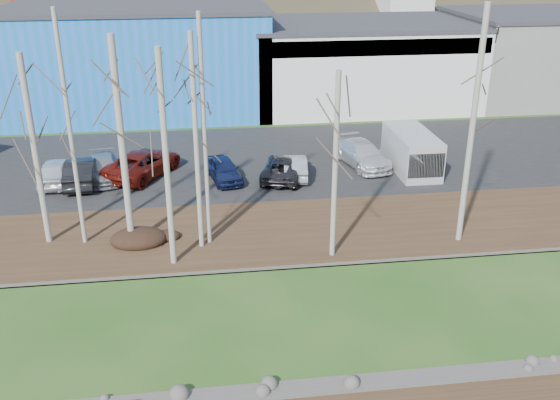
{
  "coord_description": "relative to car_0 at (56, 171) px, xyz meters",
  "views": [
    {
      "loc": [
        -1.6,
        -12.53,
        13.34
      ],
      "look_at": [
        1.8,
        12.66,
        2.5
      ],
      "focal_mm": 40.0,
      "sensor_mm": 36.0,
      "label": 1
    }
  ],
  "objects": [
    {
      "name": "building_blue",
      "position": [
        3.83,
        16.61,
        3.28
      ],
      "size": [
        20.4,
        12.24,
        8.3
      ],
      "color": "#1A72BE",
      "rests_on": "ground"
    },
    {
      "name": "birch_3",
      "position": [
        8.45,
        -8.74,
        4.46
      ],
      "size": [
        0.2,
        0.2,
        10.37
      ],
      "color": "#B7B0A5",
      "rests_on": "far_bank"
    },
    {
      "name": "building_white",
      "position": [
        21.83,
        16.59,
        2.54
      ],
      "size": [
        18.36,
        12.24,
        6.8
      ],
      "color": "white",
      "rests_on": "ground"
    },
    {
      "name": "building_grey",
      "position": [
        37.83,
        16.61,
        2.78
      ],
      "size": [
        14.28,
        12.24,
        7.3
      ],
      "color": "slate",
      "rests_on": "ground"
    },
    {
      "name": "birch_7",
      "position": [
        20.07,
        -10.04,
        4.63
      ],
      "size": [
        0.26,
        0.26,
        10.7
      ],
      "color": "#B7B0A5",
      "rests_on": "far_bank"
    },
    {
      "name": "birch_0",
      "position": [
        1.02,
        -7.65,
        3.64
      ],
      "size": [
        0.28,
        0.28,
        8.73
      ],
      "color": "#B7B0A5",
      "rests_on": "far_bank"
    },
    {
      "name": "birch_4",
      "position": [
        6.84,
        -10.52,
        3.93
      ],
      "size": [
        0.25,
        0.25,
        9.31
      ],
      "color": "#B7B0A5",
      "rests_on": "far_bank"
    },
    {
      "name": "car_7",
      "position": [
        18.14,
        0.54,
        0.0
      ],
      "size": [
        3.09,
        5.41,
        1.48
      ],
      "primitive_type": "imported",
      "rotation": [
        0.0,
        0.0,
        0.21
      ],
      "color": "silver",
      "rests_on": "parking_lot"
    },
    {
      "name": "car_3",
      "position": [
        2.58,
        0.3,
        -0.09
      ],
      "size": [
        2.42,
        4.66,
        1.29
      ],
      "primitive_type": "imported",
      "rotation": [
        0.0,
        0.0,
        0.14
      ],
      "color": "#9A9CA1",
      "rests_on": "parking_lot"
    },
    {
      "name": "far_bank_rocks",
      "position": [
        9.83,
        -11.09,
        -0.87
      ],
      "size": [
        80.0,
        0.8,
        0.46
      ],
      "primitive_type": null,
      "color": "#47423D",
      "rests_on": "ground"
    },
    {
      "name": "birch_2",
      "position": [
        4.88,
        -8.41,
        4.04
      ],
      "size": [
        0.31,
        0.31,
        9.52
      ],
      "color": "#B7B0A5",
      "rests_on": "far_bank"
    },
    {
      "name": "car_1",
      "position": [
        1.46,
        -0.35,
        0.02
      ],
      "size": [
        1.78,
        4.66,
        1.52
      ],
      "primitive_type": "imported",
      "rotation": [
        0.0,
        0.0,
        3.18
      ],
      "color": "black",
      "rests_on": "parking_lot"
    },
    {
      "name": "birch_5",
      "position": [
        8.08,
        -9.09,
        4.1
      ],
      "size": [
        0.22,
        0.22,
        9.66
      ],
      "color": "#B7B0A5",
      "rests_on": "far_bank"
    },
    {
      "name": "birch_6",
      "position": [
        13.85,
        -10.74,
        3.4
      ],
      "size": [
        0.23,
        0.23,
        8.25
      ],
      "color": "#B7B0A5",
      "rests_on": "far_bank"
    },
    {
      "name": "car_2",
      "position": [
        4.84,
        0.52,
        0.04
      ],
      "size": [
        4.99,
        6.09,
        1.54
      ],
      "primitive_type": "imported",
      "rotation": [
        0.0,
        0.0,
        2.62
      ],
      "color": "maroon",
      "rests_on": "parking_lot"
    },
    {
      "name": "car_5",
      "position": [
        13.71,
        -0.87,
        -0.1
      ],
      "size": [
        1.77,
        3.99,
        1.27
      ],
      "primitive_type": "imported",
      "rotation": [
        0.0,
        0.0,
        3.03
      ],
      "color": "#B9B9BB",
      "rests_on": "parking_lot"
    },
    {
      "name": "birch_1",
      "position": [
        2.69,
        -7.97,
        4.55
      ],
      "size": [
        0.2,
        0.2,
        10.54
      ],
      "color": "#B7B0A5",
      "rests_on": "far_bank"
    },
    {
      "name": "parking_lot",
      "position": [
        9.83,
        2.61,
        -0.8
      ],
      "size": [
        80.0,
        14.0,
        0.14
      ],
      "primitive_type": "cube",
      "color": "black",
      "rests_on": "ground"
    },
    {
      "name": "near_bank_rocks",
      "position": [
        9.83,
        -19.29,
        -0.87
      ],
      "size": [
        80.0,
        0.8,
        0.5
      ],
      "primitive_type": null,
      "color": "#47423D",
      "rests_on": "ground"
    },
    {
      "name": "van_white",
      "position": [
        20.89,
        -0.78,
        0.43
      ],
      "size": [
        2.25,
        5.34,
        2.33
      ],
      "rotation": [
        0.0,
        0.0,
        -0.01
      ],
      "color": "silver",
      "rests_on": "parking_lot"
    },
    {
      "name": "car_4",
      "position": [
        9.52,
        -0.85,
        -0.08
      ],
      "size": [
        2.35,
        4.09,
        1.31
      ],
      "primitive_type": "imported",
      "rotation": [
        0.0,
        0.0,
        0.22
      ],
      "color": "#19234F",
      "rests_on": "parking_lot"
    },
    {
      "name": "dirt_mound",
      "position": [
        5.19,
        -8.41,
        -0.47
      ],
      "size": [
        2.61,
        1.84,
        0.51
      ],
      "primitive_type": "ellipsoid",
      "color": "black",
      "rests_on": "far_bank"
    },
    {
      "name": "car_6",
      "position": [
        13.01,
        -0.98,
        -0.08
      ],
      "size": [
        3.39,
        5.13,
        1.31
      ],
      "primitive_type": "imported",
      "rotation": [
        0.0,
        0.0,
        2.86
      ],
      "color": "#29282B",
      "rests_on": "parking_lot"
    },
    {
      "name": "far_bank",
      "position": [
        9.83,
        -7.89,
        -0.8
      ],
      "size": [
        80.0,
        7.0,
        0.15
      ],
      "primitive_type": "cube",
      "color": "#382616",
      "rests_on": "ground"
    },
    {
      "name": "car_0",
      "position": [
        0.0,
        0.0,
        0.0
      ],
      "size": [
        1.8,
        4.33,
        1.47
      ],
      "primitive_type": "imported",
      "rotation": [
        0.0,
        0.0,
        3.16
      ],
      "color": "white",
      "rests_on": "parking_lot"
    },
    {
      "name": "river",
      "position": [
        9.83,
        -15.19,
        -0.87
      ],
      "size": [
        80.0,
        8.0,
        0.9
      ],
      "primitive_type": null,
      "color": "black",
      "rests_on": "ground"
    }
  ]
}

